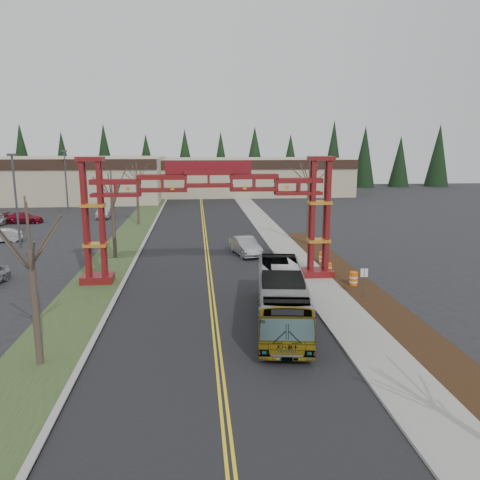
{
  "coord_description": "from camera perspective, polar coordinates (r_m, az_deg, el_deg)",
  "views": [
    {
      "loc": [
        -0.9,
        -14.92,
        9.69
      ],
      "look_at": [
        1.84,
        14.03,
        3.76
      ],
      "focal_mm": 35.0,
      "sensor_mm": 36.0,
      "label": 1
    }
  ],
  "objects": [
    {
      "name": "lane_line_left",
      "position": [
        41.08,
        -4.17,
        -2.11
      ],
      "size": [
        0.12,
        100.0,
        0.01
      ],
      "primitive_type": "cube",
      "color": "yellow",
      "rests_on": "road"
    },
    {
      "name": "light_pole_far",
      "position": [
        76.75,
        -20.47,
        7.42
      ],
      "size": [
        0.77,
        0.39,
        8.9
      ],
      "color": "#3F3F44",
      "rests_on": "ground"
    },
    {
      "name": "grass_median",
      "position": [
        41.68,
        -15.07,
        -2.26
      ],
      "size": [
        4.0,
        110.0,
        0.08
      ],
      "primitive_type": "cube",
      "color": "#314221",
      "rests_on": "ground"
    },
    {
      "name": "parked_car_mid_a",
      "position": [
        64.96,
        -24.86,
        2.48
      ],
      "size": [
        4.78,
        2.21,
        1.35
      ],
      "primitive_type": "imported",
      "rotation": [
        0.0,
        0.0,
        1.5
      ],
      "color": "maroon",
      "rests_on": "ground"
    },
    {
      "name": "light_pole_near",
      "position": [
        48.64,
        -25.7,
        5.05
      ],
      "size": [
        0.77,
        0.39,
        8.92
      ],
      "color": "#3F3F44",
      "rests_on": "ground"
    },
    {
      "name": "bare_tree_median_far",
      "position": [
        58.37,
        -12.48,
        7.3
      ],
      "size": [
        3.02,
        3.02,
        7.69
      ],
      "color": "#382D26",
      "rests_on": "ground"
    },
    {
      "name": "parked_car_far_b",
      "position": [
        65.45,
        -27.2,
        2.27
      ],
      "size": [
        2.39,
        4.53,
        1.22
      ],
      "primitive_type": "imported",
      "rotation": [
        0.0,
        0.0,
        -0.09
      ],
      "color": "silver",
      "rests_on": "ground"
    },
    {
      "name": "silver_sedan",
      "position": [
        41.84,
        0.65,
        -0.74
      ],
      "size": [
        2.77,
        5.11,
        1.6
      ],
      "primitive_type": "imported",
      "rotation": [
        0.0,
        0.0,
        0.23
      ],
      "color": "#A5A8AD",
      "rests_on": "ground"
    },
    {
      "name": "bare_tree_median_mid",
      "position": [
        41.32,
        -15.33,
        5.15
      ],
      "size": [
        3.21,
        3.21,
        7.54
      ],
      "color": "#382D26",
      "rests_on": "ground"
    },
    {
      "name": "transit_bus",
      "position": [
        25.89,
        5.07,
        -6.99
      ],
      "size": [
        3.9,
        10.92,
        2.98
      ],
      "primitive_type": "imported",
      "rotation": [
        0.0,
        0.0,
        -0.13
      ],
      "color": "#9B9DA2",
      "rests_on": "ground"
    },
    {
      "name": "bare_tree_right_far",
      "position": [
        45.8,
        8.45,
        7.11
      ],
      "size": [
        3.3,
        3.3,
        8.49
      ],
      "color": "#382D26",
      "rests_on": "ground"
    },
    {
      "name": "parked_car_far_a",
      "position": [
        65.91,
        -16.16,
        3.29
      ],
      "size": [
        1.66,
        4.66,
        1.53
      ],
      "primitive_type": "imported",
      "rotation": [
        0.0,
        0.0,
        0.01
      ],
      "color": "#9FA0A6",
      "rests_on": "ground"
    },
    {
      "name": "retail_building_east",
      "position": [
        95.7,
        1.16,
        7.82
      ],
      "size": [
        38.0,
        20.3,
        7.0
      ],
      "color": "tan",
      "rests_on": "ground"
    },
    {
      "name": "parked_car_near_b",
      "position": [
        53.08,
        -27.13,
        0.45
      ],
      "size": [
        4.22,
        2.55,
        1.31
      ],
      "primitive_type": "imported",
      "rotation": [
        0.0,
        0.0,
        5.03
      ],
      "color": "silver",
      "rests_on": "ground"
    },
    {
      "name": "bare_tree_median_near",
      "position": [
        21.88,
        -24.21,
        -1.32
      ],
      "size": [
        3.2,
        3.2,
        7.34
      ],
      "color": "#382D26",
      "rests_on": "ground"
    },
    {
      "name": "lane_line_right",
      "position": [
        41.08,
        -3.83,
        -2.1
      ],
      "size": [
        0.12,
        100.0,
        0.01
      ],
      "primitive_type": "cube",
      "color": "yellow",
      "rests_on": "road"
    },
    {
      "name": "ground",
      "position": [
        17.81,
        -1.76,
        -21.43
      ],
      "size": [
        200.0,
        200.0,
        0.0
      ],
      "primitive_type": "plane",
      "color": "black",
      "rests_on": "ground"
    },
    {
      "name": "retail_building_west",
      "position": [
        91.81,
        -24.05,
        6.83
      ],
      "size": [
        46.0,
        22.3,
        7.5
      ],
      "color": "tan",
      "rests_on": "ground"
    },
    {
      "name": "gateway_arch",
      "position": [
        33.14,
        -3.83,
        5.08
      ],
      "size": [
        18.2,
        1.6,
        8.9
      ],
      "color": "#5F120C",
      "rests_on": "ground"
    },
    {
      "name": "barrel_north",
      "position": [
        39.18,
        9.99,
        -2.2
      ],
      "size": [
        0.55,
        0.55,
        1.01
      ],
      "color": "orange",
      "rests_on": "ground"
    },
    {
      "name": "barrel_mid",
      "position": [
        36.0,
        10.73,
        -3.52
      ],
      "size": [
        0.51,
        0.51,
        0.94
      ],
      "color": "orange",
      "rests_on": "ground"
    },
    {
      "name": "road",
      "position": [
        41.08,
        -4.0,
        -2.13
      ],
      "size": [
        12.0,
        110.0,
        0.02
      ],
      "primitive_type": "cube",
      "color": "black",
      "rests_on": "ground"
    },
    {
      "name": "street_sign",
      "position": [
        30.81,
        14.88,
        -4.4
      ],
      "size": [
        0.45,
        0.11,
        2.0
      ],
      "color": "#3F3F44",
      "rests_on": "ground"
    },
    {
      "name": "landscape_strip",
      "position": [
        28.93,
        17.71,
        -8.48
      ],
      "size": [
        2.6,
        50.0,
        0.12
      ],
      "primitive_type": "cube",
      "color": "black",
      "rests_on": "ground"
    },
    {
      "name": "sidewalk_right",
      "position": [
        41.93,
        6.44,
        -1.8
      ],
      "size": [
        2.6,
        110.0,
        0.14
      ],
      "primitive_type": "cube",
      "color": "gray",
      "rests_on": "ground"
    },
    {
      "name": "curb_left",
      "position": [
        41.39,
        -12.55,
        -2.18
      ],
      "size": [
        0.3,
        110.0,
        0.15
      ],
      "primitive_type": "cube",
      "color": "#989893",
      "rests_on": "ground"
    },
    {
      "name": "conifer_treeline",
      "position": [
        106.97,
        -4.85,
        9.77
      ],
      "size": [
        116.1,
        5.6,
        13.0
      ],
      "color": "black",
      "rests_on": "ground"
    },
    {
      "name": "curb_right",
      "position": [
        41.66,
        4.49,
        -1.85
      ],
      "size": [
        0.3,
        110.0,
        0.15
      ],
      "primitive_type": "cube",
      "color": "#989893",
      "rests_on": "ground"
    },
    {
      "name": "barrel_south",
      "position": [
        33.49,
        13.67,
        -4.69
      ],
      "size": [
        0.57,
        0.57,
        1.05
      ],
      "color": "orange",
      "rests_on": "ground"
    }
  ]
}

